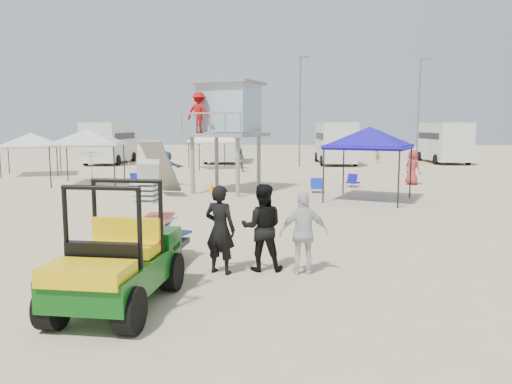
{
  "coord_description": "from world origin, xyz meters",
  "views": [
    {
      "loc": [
        0.87,
        -9.79,
        3.0
      ],
      "look_at": [
        0.5,
        3.0,
        1.3
      ],
      "focal_mm": 35.0,
      "sensor_mm": 36.0,
      "label": 1
    }
  ],
  "objects_px": {
    "surf_trailer": "(150,230)",
    "man_left": "(220,229)",
    "utility_cart": "(115,252)",
    "lifeguard_tower": "(224,112)",
    "canopy_blue": "(370,130)"
  },
  "relations": [
    {
      "from": "man_left",
      "to": "canopy_blue",
      "type": "bearing_deg",
      "value": -92.7
    },
    {
      "from": "utility_cart",
      "to": "surf_trailer",
      "type": "xyz_separation_m",
      "value": [
        0.01,
        2.34,
        -0.13
      ]
    },
    {
      "from": "canopy_blue",
      "to": "utility_cart",
      "type": "bearing_deg",
      "value": -117.85
    },
    {
      "from": "utility_cart",
      "to": "lifeguard_tower",
      "type": "distance_m",
      "value": 14.98
    },
    {
      "from": "man_left",
      "to": "canopy_blue",
      "type": "height_order",
      "value": "canopy_blue"
    },
    {
      "from": "surf_trailer",
      "to": "man_left",
      "type": "xyz_separation_m",
      "value": [
        1.51,
        -0.3,
        0.08
      ]
    },
    {
      "from": "utility_cart",
      "to": "surf_trailer",
      "type": "relative_size",
      "value": 1.24
    },
    {
      "from": "canopy_blue",
      "to": "surf_trailer",
      "type": "bearing_deg",
      "value": -123.07
    },
    {
      "from": "utility_cart",
      "to": "lifeguard_tower",
      "type": "height_order",
      "value": "lifeguard_tower"
    },
    {
      "from": "man_left",
      "to": "canopy_blue",
      "type": "distance_m",
      "value": 11.58
    },
    {
      "from": "surf_trailer",
      "to": "lifeguard_tower",
      "type": "relative_size",
      "value": 0.48
    },
    {
      "from": "man_left",
      "to": "canopy_blue",
      "type": "xyz_separation_m",
      "value": [
        4.98,
        10.28,
        1.91
      ]
    },
    {
      "from": "lifeguard_tower",
      "to": "canopy_blue",
      "type": "xyz_separation_m",
      "value": [
        6.04,
        -2.42,
        -0.79
      ]
    },
    {
      "from": "lifeguard_tower",
      "to": "canopy_blue",
      "type": "relative_size",
      "value": 1.21
    },
    {
      "from": "surf_trailer",
      "to": "man_left",
      "type": "relative_size",
      "value": 1.26
    }
  ]
}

